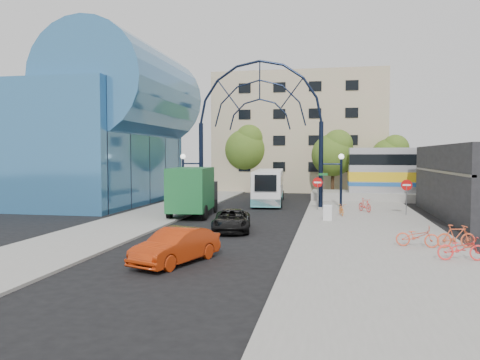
% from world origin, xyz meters
% --- Properties ---
extents(ground, '(120.00, 120.00, 0.00)m').
position_xyz_m(ground, '(0.00, 0.00, 0.00)').
color(ground, black).
rests_on(ground, ground).
extents(sidewalk_east, '(8.00, 56.00, 0.12)m').
position_xyz_m(sidewalk_east, '(8.00, 4.00, 0.06)').
color(sidewalk_east, gray).
rests_on(sidewalk_east, ground).
extents(plaza_west, '(5.00, 50.00, 0.12)m').
position_xyz_m(plaza_west, '(-6.50, 6.00, 0.06)').
color(plaza_west, gray).
rests_on(plaza_west, ground).
extents(gateway_arch, '(13.64, 0.44, 12.10)m').
position_xyz_m(gateway_arch, '(0.00, 14.00, 8.56)').
color(gateway_arch, black).
rests_on(gateway_arch, ground).
extents(stop_sign, '(0.80, 0.07, 2.50)m').
position_xyz_m(stop_sign, '(4.80, 12.00, 1.99)').
color(stop_sign, slate).
rests_on(stop_sign, sidewalk_east).
extents(do_not_enter_sign, '(0.76, 0.07, 2.48)m').
position_xyz_m(do_not_enter_sign, '(11.00, 10.00, 1.98)').
color(do_not_enter_sign, slate).
rests_on(do_not_enter_sign, sidewalk_east).
extents(street_name_sign, '(0.70, 0.70, 2.80)m').
position_xyz_m(street_name_sign, '(5.20, 12.60, 2.13)').
color(street_name_sign, slate).
rests_on(street_name_sign, sidewalk_east).
extents(sandwich_board, '(0.55, 0.61, 0.99)m').
position_xyz_m(sandwich_board, '(5.60, 5.98, 0.74)').
color(sandwich_board, white).
rests_on(sandwich_board, sidewalk_east).
extents(transit_hall, '(16.50, 18.00, 14.50)m').
position_xyz_m(transit_hall, '(-15.30, 15.00, 6.70)').
color(transit_hall, teal).
rests_on(transit_hall, ground).
extents(apartment_block, '(20.00, 12.10, 14.00)m').
position_xyz_m(apartment_block, '(2.00, 34.97, 7.00)').
color(apartment_block, tan).
rests_on(apartment_block, ground).
extents(tree_north_a, '(4.48, 4.48, 7.00)m').
position_xyz_m(tree_north_a, '(6.12, 25.93, 4.61)').
color(tree_north_a, '#382314').
rests_on(tree_north_a, ground).
extents(tree_north_b, '(5.12, 5.12, 8.00)m').
position_xyz_m(tree_north_b, '(-3.88, 29.93, 5.27)').
color(tree_north_b, '#382314').
rests_on(tree_north_b, ground).
extents(tree_north_c, '(4.16, 4.16, 6.50)m').
position_xyz_m(tree_north_c, '(12.12, 27.93, 4.28)').
color(tree_north_c, '#382314').
rests_on(tree_north_c, ground).
extents(city_bus, '(3.25, 10.92, 2.96)m').
position_xyz_m(city_bus, '(0.32, 17.50, 1.55)').
color(city_bus, white).
rests_on(city_bus, ground).
extents(green_truck, '(3.09, 6.99, 3.44)m').
position_xyz_m(green_truck, '(-3.77, 7.61, 1.72)').
color(green_truck, black).
rests_on(green_truck, ground).
extents(black_suv, '(2.69, 4.68, 1.23)m').
position_xyz_m(black_suv, '(0.30, 1.49, 0.61)').
color(black_suv, black).
rests_on(black_suv, ground).
extents(red_sedan, '(2.81, 4.46, 1.39)m').
position_xyz_m(red_sedan, '(-0.23, -6.66, 0.69)').
color(red_sedan, '#A92C0A').
rests_on(red_sedan, ground).
extents(bike_near_a, '(0.75, 1.62, 0.82)m').
position_xyz_m(bike_near_a, '(6.54, 8.96, 0.53)').
color(bike_near_a, orange).
rests_on(bike_near_a, sidewalk_east).
extents(bike_near_b, '(1.19, 1.67, 0.99)m').
position_xyz_m(bike_near_b, '(8.29, 11.40, 0.62)').
color(bike_near_b, red).
rests_on(bike_near_b, sidewalk_east).
extents(bike_far_a, '(1.93, 0.92, 0.98)m').
position_xyz_m(bike_far_a, '(9.67, -1.95, 0.61)').
color(bike_far_a, '#E84D2E').
rests_on(bike_far_a, sidewalk_east).
extents(bike_far_b, '(1.83, 0.86, 1.06)m').
position_xyz_m(bike_far_b, '(11.33, -1.91, 0.65)').
color(bike_far_b, '#D9532B').
rests_on(bike_far_b, sidewalk_east).
extents(bike_far_c, '(1.94, 0.87, 0.98)m').
position_xyz_m(bike_far_c, '(10.89, -4.51, 0.61)').
color(bike_far_c, '#FF3533').
rests_on(bike_far_c, sidewalk_east).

